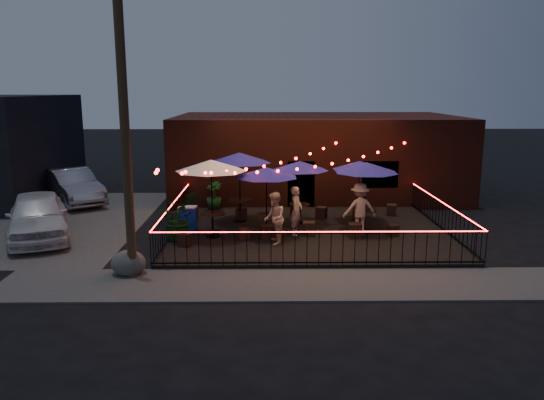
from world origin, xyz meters
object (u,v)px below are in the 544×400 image
Objects in this scene: cooler at (188,218)px; utility_pole at (125,138)px; cafe_table_3 at (300,167)px; boulder at (128,263)px; cafe_table_5 at (360,166)px; cafe_table_0 at (211,167)px; cafe_table_1 at (239,159)px; cafe_table_4 at (366,168)px; cafe_table_2 at (266,173)px.

utility_pole is at bearing -98.03° from cooler.
utility_pole is at bearing -132.16° from cafe_table_3.
cafe_table_3 is 7.91m from boulder.
cafe_table_5 is at bearing 38.97° from utility_pole.
cafe_table_3 is at bearing 30.57° from cafe_table_0.
cafe_table_3 reaches higher than cafe_table_5.
cafe_table_0 is at bearing 63.01° from utility_pole.
cafe_table_1 reaches higher than cafe_table_3.
utility_pole reaches higher than cafe_table_5.
cafe_table_5 is (0.05, 1.64, -0.16)m from cafe_table_4.
utility_pole reaches higher than cafe_table_1.
cafe_table_4 is (3.62, 0.53, 0.09)m from cafe_table_2.
cafe_table_5 is at bearing 13.32° from cooler.
cafe_table_4 is at bearing 8.39° from cafe_table_2.
cafe_table_2 is at bearing 3.80° from cafe_table_0.
utility_pole is at bearing -114.94° from cafe_table_1.
cafe_table_2 reaches higher than cafe_table_5.
cafe_table_4 is at bearing -28.05° from cafe_table_3.
utility_pole is at bearing -116.99° from cafe_table_0.
cafe_table_0 is 5.59m from cafe_table_4.
cafe_table_0 is at bearing -111.34° from cafe_table_1.
cafe_table_3 is at bearing 47.84° from utility_pole.
cafe_table_5 is (5.59, 2.30, -0.33)m from cafe_table_0.
cafe_table_2 is at bearing -126.13° from cafe_table_3.
cafe_table_0 is (1.92, 3.78, -1.33)m from utility_pole.
cafe_table_0 is at bearing -176.20° from cafe_table_2.
utility_pole reaches higher than boulder.
cafe_table_3 is (5.14, 5.68, -1.61)m from utility_pole.
boulder is (-4.01, -3.73, -2.04)m from cafe_table_2.
cafe_table_5 reaches higher than boulder.
cafe_table_1 is 3.06m from cooler.
cafe_table_0 reaches higher than cafe_table_5.
cafe_table_0 reaches higher than cafe_table_4.
cafe_table_4 is at bearing -91.62° from cafe_table_5.
cooler is 0.92× the size of boulder.
cafe_table_4 is at bearing 6.81° from cafe_table_0.
cafe_table_5 is at bearing 0.67° from cafe_table_1.
utility_pole is 7.83m from cafe_table_3.
cafe_table_0 is at bearing -149.43° from cafe_table_3.
utility_pole is 3.64m from boulder.
cafe_table_0 is 3.18× the size of cooler.
cafe_table_3 is 0.91× the size of cafe_table_5.
cafe_table_4 reaches higher than cooler.
cooler is at bearing 77.06° from boulder.
cafe_table_0 is at bearing -42.91° from cooler.
utility_pole reaches higher than cafe_table_4.
cafe_table_4 is at bearing -0.76° from cooler.
cafe_table_4 is at bearing -18.75° from cafe_table_1.
cooler is at bearing 79.42° from utility_pole.
cafe_table_3 is at bearing -170.44° from cafe_table_5.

